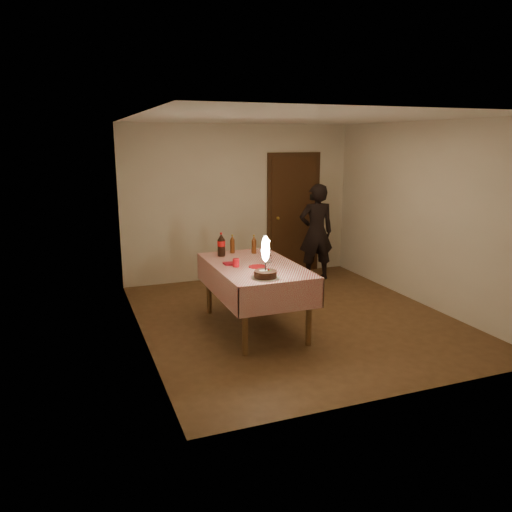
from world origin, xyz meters
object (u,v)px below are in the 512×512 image
object	(u,v)px
birthday_cake	(265,267)
cola_bottle	(221,245)
amber_bottle_left	(232,244)
red_plate	(258,267)
amber_bottle_right	(254,245)
dining_table	(255,273)
photographer	(316,232)
red_cup	(236,263)
clear_cup	(269,259)

from	to	relation	value
birthday_cake	cola_bottle	xyz separation A→B (m)	(-0.14, 1.21, 0.02)
birthday_cake	amber_bottle_left	xyz separation A→B (m)	(0.05, 1.33, -0.01)
red_plate	amber_bottle_right	world-z (taller)	amber_bottle_right
dining_table	birthday_cake	bearing A→B (deg)	-99.69
birthday_cake	photographer	bearing A→B (deg)	51.90
amber_bottle_right	photographer	distance (m)	1.99
amber_bottle_left	cola_bottle	bearing A→B (deg)	-146.78
red_cup	birthday_cake	bearing A→B (deg)	-76.23
clear_cup	amber_bottle_right	distance (m)	0.56
amber_bottle_left	amber_bottle_right	size ratio (longest dim) A/B	1.00
red_plate	dining_table	bearing A→B (deg)	85.61
photographer	cola_bottle	bearing A→B (deg)	-149.34
red_plate	clear_cup	bearing A→B (deg)	36.73
birthday_cake	amber_bottle_right	world-z (taller)	birthday_cake
birthday_cake	amber_bottle_right	distance (m)	1.25
dining_table	photographer	size ratio (longest dim) A/B	1.06
birthday_cake	red_cup	world-z (taller)	birthday_cake
clear_cup	photographer	distance (m)	2.37
cola_bottle	red_cup	bearing A→B (deg)	-90.09
dining_table	cola_bottle	distance (m)	0.68
birthday_cake	dining_table	bearing A→B (deg)	80.31
cola_bottle	red_plate	bearing A→B (deg)	-71.31
cola_bottle	amber_bottle_left	bearing A→B (deg)	33.22
red_cup	photographer	xyz separation A→B (m)	(2.04, 1.82, -0.07)
birthday_cake	amber_bottle_left	world-z (taller)	birthday_cake
red_cup	amber_bottle_right	distance (m)	0.77
amber_bottle_left	photographer	size ratio (longest dim) A/B	0.16
red_cup	clear_cup	world-z (taller)	red_cup
red_plate	clear_cup	size ratio (longest dim) A/B	2.44
red_cup	amber_bottle_right	xyz separation A→B (m)	(0.46, 0.61, 0.07)
dining_table	birthday_cake	size ratio (longest dim) A/B	3.60
birthday_cake	amber_bottle_left	distance (m)	1.33
dining_table	red_plate	world-z (taller)	red_plate
red_plate	photographer	distance (m)	2.63
red_cup	amber_bottle_right	bearing A→B (deg)	53.04
dining_table	red_plate	distance (m)	0.18
birthday_cake	red_cup	xyz separation A→B (m)	(-0.15, 0.59, -0.08)
birthday_cake	amber_bottle_right	xyz separation A→B (m)	(0.32, 1.21, -0.01)
clear_cup	cola_bottle	distance (m)	0.72
red_cup	photographer	world-z (taller)	photographer
amber_bottle_right	cola_bottle	bearing A→B (deg)	-179.99
photographer	birthday_cake	bearing A→B (deg)	-128.10
red_plate	amber_bottle_left	distance (m)	0.85
birthday_cake	red_plate	world-z (taller)	birthday_cake
red_plate	cola_bottle	xyz separation A→B (m)	(-0.24, 0.71, 0.15)
clear_cup	red_plate	bearing A→B (deg)	-143.27
photographer	red_plate	bearing A→B (deg)	-133.08
cola_bottle	amber_bottle_right	bearing A→B (deg)	0.01
birthday_cake	clear_cup	world-z (taller)	birthday_cake
birthday_cake	amber_bottle_left	bearing A→B (deg)	87.86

